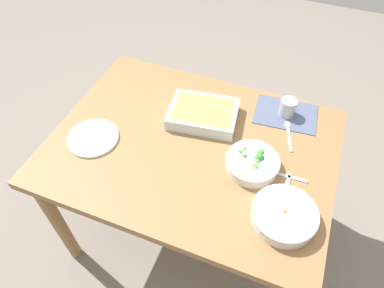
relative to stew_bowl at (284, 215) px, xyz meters
name	(u,v)px	position (x,y,z in m)	size (l,w,h in m)	color
ground_plane	(192,226)	(0.43, -0.21, -0.77)	(6.00, 6.00, 0.00)	slate
dining_table	(192,157)	(0.43, -0.21, -0.12)	(1.20, 0.90, 0.74)	olive
placemat	(286,114)	(0.10, -0.54, -0.03)	(0.28, 0.20, 0.00)	#4C5670
stew_bowl	(284,215)	(0.00, 0.00, 0.00)	(0.24, 0.24, 0.06)	silver
broccoli_bowl	(253,163)	(0.17, -0.19, 0.00)	(0.22, 0.22, 0.07)	silver
baking_dish	(203,113)	(0.44, -0.37, 0.00)	(0.33, 0.26, 0.06)	silver
drink_cup	(287,108)	(0.10, -0.54, 0.01)	(0.07, 0.07, 0.08)	#B2BCC6
side_plate	(93,138)	(0.84, -0.09, -0.03)	(0.22, 0.22, 0.01)	white
spoon_by_stew	(286,197)	(0.01, -0.10, -0.03)	(0.03, 0.18, 0.01)	silver
spoon_by_broccoli	(279,174)	(0.06, -0.19, -0.03)	(0.18, 0.03, 0.01)	silver
spoon_spare	(289,132)	(0.06, -0.43, -0.03)	(0.07, 0.17, 0.01)	silver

